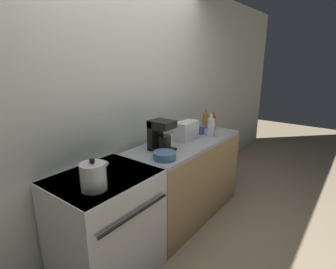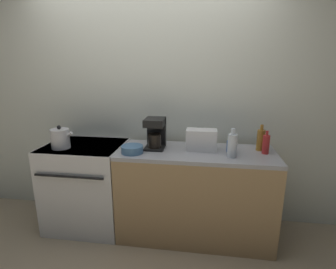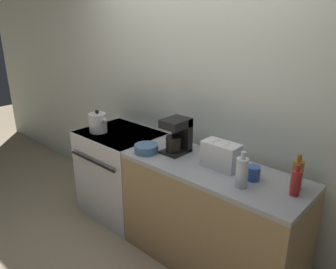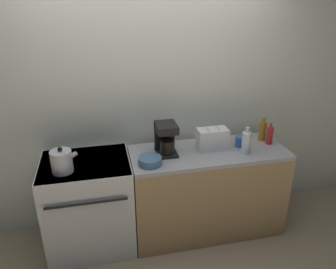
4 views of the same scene
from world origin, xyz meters
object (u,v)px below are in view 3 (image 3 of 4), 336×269
at_px(bowl, 146,149).
at_px(toaster, 221,155).
at_px(bottle_amber, 297,174).
at_px(cup_blue, 253,173).
at_px(bottle_clear, 242,172).
at_px(stove, 122,172).
at_px(coffee_maker, 178,134).
at_px(bottle_red, 296,182).
at_px(kettle, 98,123).

bearing_deg(bowl, toaster, 16.07).
bearing_deg(bottle_amber, cup_blue, -162.44).
height_order(toaster, cup_blue, toaster).
bearing_deg(toaster, bottle_clear, -30.04).
distance_m(stove, coffee_maker, 0.94).
xyz_separation_m(bottle_clear, bottle_amber, (0.28, 0.23, -0.00)).
bearing_deg(bottle_red, cup_blue, 178.76).
bearing_deg(toaster, kettle, -174.05).
xyz_separation_m(toaster, cup_blue, (0.28, -0.01, -0.05)).
distance_m(stove, cup_blue, 1.54).
height_order(kettle, bottle_amber, bottle_amber).
relative_size(kettle, coffee_maker, 0.77).
height_order(stove, bowl, bowl).
bearing_deg(toaster, bowl, -163.93).
bearing_deg(kettle, bottle_amber, 6.38).
distance_m(kettle, cup_blue, 1.63).
bearing_deg(bottle_amber, coffee_maker, -176.57).
bearing_deg(cup_blue, stove, -179.97).
height_order(toaster, bottle_clear, bottle_clear).
bearing_deg(bowl, bottle_red, 7.56).
height_order(stove, cup_blue, cup_blue).
xyz_separation_m(kettle, bottle_red, (1.93, 0.12, -0.01)).
distance_m(coffee_maker, bottle_red, 1.03).
xyz_separation_m(stove, bottle_amber, (1.73, 0.09, 0.54)).
distance_m(coffee_maker, bottle_clear, 0.73).
bearing_deg(cup_blue, bottle_red, -1.24).
relative_size(bottle_clear, cup_blue, 2.53).
bearing_deg(stove, toaster, 0.68).
bearing_deg(bottle_amber, kettle, -173.62).
bearing_deg(kettle, toaster, 5.95).
bearing_deg(bowl, stove, 163.34).
bearing_deg(bottle_amber, bottle_red, -71.59).
bearing_deg(kettle, bowl, -3.11).
height_order(bottle_clear, cup_blue, bottle_clear).
distance_m(bottle_clear, cup_blue, 0.15).
xyz_separation_m(kettle, bottle_clear, (1.62, -0.02, 0.01)).
relative_size(kettle, bottle_amber, 0.92).
bearing_deg(toaster, bottle_amber, 7.45).
height_order(kettle, coffee_maker, coffee_maker).
distance_m(kettle, bottle_amber, 1.91).
bearing_deg(cup_blue, bowl, -169.58).
bearing_deg(kettle, stove, 36.63).
distance_m(stove, bottle_clear, 1.55).
bearing_deg(bottle_clear, toaster, 149.96).
relative_size(kettle, toaster, 0.80).
distance_m(coffee_maker, bottle_amber, 1.00).
distance_m(bottle_amber, bottle_red, 0.10).
relative_size(kettle, bowl, 1.13).
bearing_deg(bottle_clear, bottle_amber, 39.13).
height_order(bottle_red, cup_blue, bottle_red).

